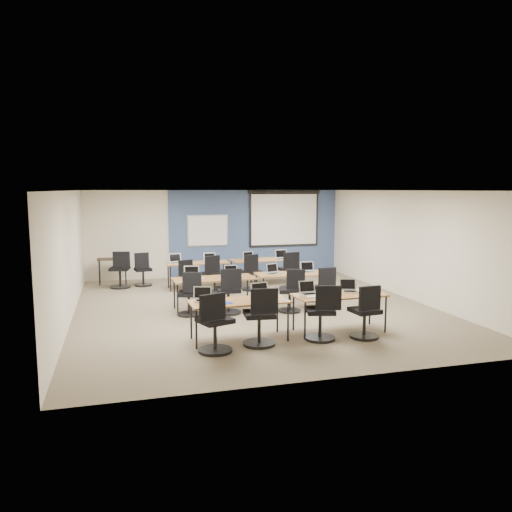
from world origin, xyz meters
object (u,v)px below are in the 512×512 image
object	(u,v)px
task_chair_3	(366,316)
task_chair_10	(251,275)
laptop_4	(192,275)
training_table_back_right	(263,261)
laptop_3	(349,289)
laptop_1	(261,294)
laptop_8	(175,261)
utility_table	(112,262)
training_table_mid_left	(214,280)
spare_chair_a	(143,272)
laptop_5	(232,273)
laptop_7	(308,270)
laptop_10	(249,258)
training_table_mid_right	(293,275)
task_chair_2	(322,317)
task_chair_5	(229,295)
whiteboard	(208,231)
task_chair_6	(291,294)
task_chair_1	(260,321)
task_chair_8	(187,281)
projector_screen	(284,216)
task_chair_7	(325,292)
laptop_2	(309,291)
spare_chair_b	(120,273)
laptop_6	(273,271)
task_chair_11	(290,274)
task_chair_0	(214,328)
laptop_9	(210,260)
laptop_11	(282,257)
laptop_0	(203,297)
training_table_front_left	(239,303)
training_table_front_right	(340,297)
task_chair_4	(190,298)
training_table_back_left	(198,264)

from	to	relation	value
task_chair_3	task_chair_10	size ratio (longest dim) A/B	1.01
laptop_4	task_chair_3	bearing A→B (deg)	-40.15
training_table_back_right	laptop_3	world-z (taller)	laptop_3
laptop_1	laptop_8	xyz separation A→B (m)	(-1.05, 4.80, -0.00)
utility_table	training_table_mid_left	bearing A→B (deg)	-61.11
laptop_4	spare_chair_a	xyz separation A→B (m)	(-0.96, 3.09, -0.39)
laptop_5	laptop_7	size ratio (longest dim) A/B	0.94
laptop_5	laptop_10	bearing A→B (deg)	68.67
training_table_mid_right	task_chair_2	xyz separation A→B (m)	(-0.50, -2.97, -0.25)
laptop_3	laptop_5	distance (m)	3.04
task_chair_2	task_chair_5	xyz separation A→B (m)	(-1.21, 2.33, -0.00)
whiteboard	task_chair_6	distance (m)	5.23
task_chair_1	task_chair_8	bearing A→B (deg)	105.10
projector_screen	task_chair_7	world-z (taller)	projector_screen
laptop_2	spare_chair_b	distance (m)	6.38
task_chair_2	spare_chair_b	distance (m)	6.91
laptop_6	task_chair_11	world-z (taller)	task_chair_11
training_table_mid_right	training_table_back_right	world-z (taller)	same
laptop_1	task_chair_1	xyz separation A→B (m)	(-0.19, -0.60, -0.36)
task_chair_0	laptop_9	size ratio (longest dim) A/B	3.26
task_chair_5	laptop_11	distance (m)	3.79
task_chair_5	task_chair_7	distance (m)	2.19
projector_screen	laptop_0	bearing A→B (deg)	-119.82
laptop_11	laptop_2	bearing A→B (deg)	-105.56
laptop_5	task_chair_6	xyz separation A→B (m)	(1.15, -0.93, -0.38)
task_chair_5	spare_chair_b	size ratio (longest dim) A/B	0.99
task_chair_1	laptop_6	distance (m)	3.29
training_table_front_left	laptop_10	size ratio (longest dim) A/B	5.50
task_chair_5	task_chair_10	distance (m)	2.64
training_table_front_right	training_table_back_right	bearing A→B (deg)	88.18
training_table_front_right	training_table_front_left	bearing A→B (deg)	178.38
task_chair_5	laptop_6	size ratio (longest dim) A/B	3.36
task_chair_4	spare_chair_b	bearing A→B (deg)	125.39
laptop_6	task_chair_8	size ratio (longest dim) A/B	0.32
laptop_2	task_chair_8	world-z (taller)	laptop_2
laptop_11	training_table_mid_right	bearing A→B (deg)	-105.45
task_chair_5	laptop_7	world-z (taller)	task_chair_5
task_chair_4	utility_table	bearing A→B (deg)	124.57
task_chair_4	spare_chair_b	world-z (taller)	spare_chair_b
training_table_back_left	laptop_7	size ratio (longest dim) A/B	5.14
laptop_6	laptop_7	size ratio (longest dim) A/B	0.93
task_chair_10	task_chair_3	bearing A→B (deg)	-95.88
laptop_4	laptop_9	bearing A→B (deg)	79.18
laptop_6	laptop_4	bearing A→B (deg)	163.35
task_chair_4	task_chair_11	world-z (taller)	task_chair_11
task_chair_0	task_chair_5	size ratio (longest dim) A/B	1.02
task_chair_8	spare_chair_a	size ratio (longest dim) A/B	0.98
training_table_mid_left	task_chair_10	xyz separation A→B (m)	(1.38, 1.86, -0.27)
laptop_5	task_chair_0	bearing A→B (deg)	-104.97
laptop_4	spare_chair_a	distance (m)	3.26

